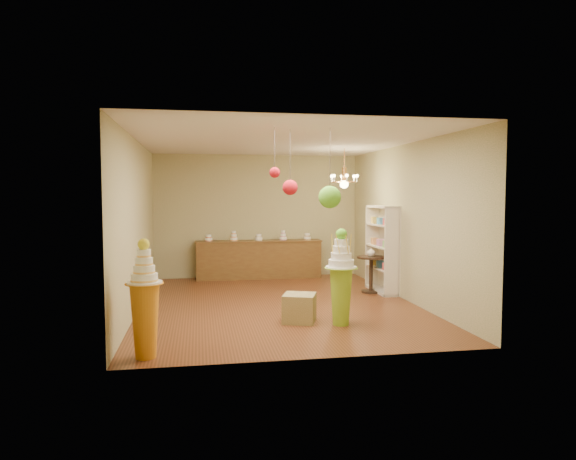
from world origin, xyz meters
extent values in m
plane|color=#5A2D18|center=(0.00, 0.00, 0.00)|extent=(6.50, 6.50, 0.00)
plane|color=silver|center=(0.00, 0.00, 3.00)|extent=(6.50, 6.50, 0.00)
cube|color=tan|center=(0.00, 3.25, 1.50)|extent=(5.00, 0.04, 3.00)
cube|color=tan|center=(0.00, -3.25, 1.50)|extent=(5.00, 0.04, 3.00)
cube|color=tan|center=(-2.50, 0.00, 1.50)|extent=(0.04, 6.50, 3.00)
cube|color=tan|center=(2.50, 0.00, 1.50)|extent=(0.04, 6.50, 3.00)
cone|color=#89B627|center=(0.74, -1.69, 0.45)|extent=(0.37, 0.37, 0.89)
cylinder|color=white|center=(0.74, -1.69, 0.91)|extent=(0.50, 0.50, 0.03)
cylinder|color=white|center=(0.74, -1.69, 0.97)|extent=(0.41, 0.41, 0.11)
cylinder|color=white|center=(0.74, -1.69, 1.08)|extent=(0.34, 0.34, 0.11)
cylinder|color=white|center=(0.74, -1.69, 1.19)|extent=(0.28, 0.28, 0.11)
cylinder|color=white|center=(0.74, -1.69, 1.29)|extent=(0.23, 0.23, 0.11)
sphere|color=#5AB026|center=(0.74, -1.69, 1.42)|extent=(0.18, 0.18, 0.18)
cone|color=orange|center=(-2.10, -2.84, 0.47)|extent=(0.46, 0.46, 0.93)
cylinder|color=white|center=(-2.10, -2.84, 0.95)|extent=(0.55, 0.55, 0.03)
cylinder|color=white|center=(-2.10, -2.84, 1.01)|extent=(0.41, 0.41, 0.10)
cylinder|color=white|center=(-2.10, -2.84, 1.11)|extent=(0.33, 0.33, 0.10)
cylinder|color=white|center=(-2.10, -2.84, 1.21)|extent=(0.26, 0.26, 0.10)
cylinder|color=white|center=(-2.10, -2.84, 1.31)|extent=(0.21, 0.21, 0.10)
sphere|color=yellow|center=(-2.10, -2.84, 1.42)|extent=(0.15, 0.15, 0.15)
cube|color=#91814F|center=(0.14, -1.40, 0.22)|extent=(0.63, 0.63, 0.45)
cube|color=brown|center=(0.00, 2.97, 0.45)|extent=(3.00, 0.50, 0.90)
cube|color=brown|center=(0.00, 2.97, 0.91)|extent=(3.04, 0.54, 0.03)
cylinder|color=white|center=(-1.20, 2.97, 1.00)|extent=(0.18, 0.18, 0.16)
cylinder|color=white|center=(-0.60, 2.97, 1.04)|extent=(0.18, 0.18, 0.24)
cylinder|color=white|center=(0.00, 2.97, 1.00)|extent=(0.18, 0.18, 0.16)
cylinder|color=white|center=(0.60, 2.97, 1.04)|extent=(0.18, 0.18, 0.24)
cylinder|color=white|center=(1.20, 2.97, 1.00)|extent=(0.18, 0.18, 0.16)
cube|color=beige|center=(2.48, 0.80, 0.90)|extent=(0.04, 1.20, 1.80)
cube|color=beige|center=(2.32, 0.80, 0.50)|extent=(0.30, 1.14, 0.03)
cube|color=beige|center=(2.32, 0.80, 0.95)|extent=(0.30, 1.14, 0.03)
cube|color=beige|center=(2.32, 0.80, 1.40)|extent=(0.30, 1.14, 0.03)
cylinder|color=black|center=(2.09, 0.76, 0.02)|extent=(0.40, 0.40, 0.04)
cylinder|color=black|center=(2.09, 0.76, 0.37)|extent=(0.08, 0.08, 0.73)
cylinder|color=black|center=(2.09, 0.76, 0.73)|extent=(0.60, 0.60, 0.04)
imported|color=beige|center=(2.09, 0.76, 0.85)|extent=(0.21, 0.21, 0.18)
cylinder|color=#3A2F2A|center=(-0.07, -1.77, 2.57)|extent=(0.01, 0.01, 0.86)
sphere|color=red|center=(-0.07, -1.77, 2.14)|extent=(0.23, 0.23, 0.23)
cylinder|color=#3A2F2A|center=(0.46, -2.07, 2.50)|extent=(0.01, 0.01, 1.00)
sphere|color=#5AB026|center=(0.46, -2.07, 2.00)|extent=(0.33, 0.33, 0.33)
cylinder|color=#3A2F2A|center=(-0.34, -2.01, 2.68)|extent=(0.01, 0.01, 0.65)
sphere|color=red|center=(-0.34, -2.01, 2.35)|extent=(0.15, 0.15, 0.15)
cylinder|color=#CF8C49|center=(1.60, 1.13, 2.75)|extent=(0.02, 0.02, 0.50)
cylinder|color=#CF8C49|center=(1.60, 1.13, 2.45)|extent=(0.10, 0.10, 0.30)
sphere|color=#F0CF84|center=(1.60, 1.13, 2.25)|extent=(0.18, 0.18, 0.18)
camera|label=1|loc=(-1.43, -9.33, 2.04)|focal=32.00mm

